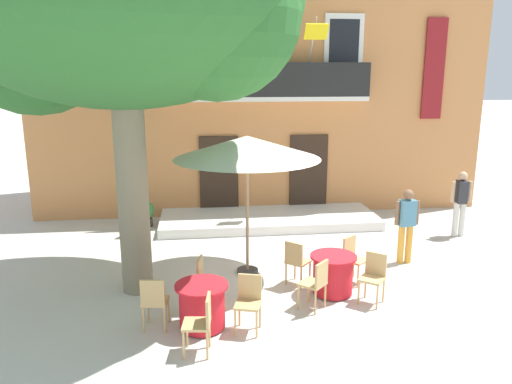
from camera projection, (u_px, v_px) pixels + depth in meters
The scene contains 18 objects.
ground_plane at pixel (335, 282), 9.86m from camera, with size 120.00×120.00×0.00m, color beige.
building_facade at pixel (256, 82), 15.63m from camera, with size 13.00×5.09×7.50m.
entrance_step_platform at pixel (269, 219), 13.58m from camera, with size 5.86×2.05×0.25m, color silver.
plane_tree at pixel (116, 6), 8.35m from camera, with size 6.35×5.57×7.13m.
cafe_table_near_tree at pixel (333, 274), 9.24m from camera, with size 0.86×0.86×0.76m.
cafe_chair_near_tree_0 at pixel (374, 275), 8.88m from camera, with size 0.56×0.56×0.91m.
cafe_chair_near_tree_1 at pixel (353, 256), 9.77m from camera, with size 0.56×0.56×0.91m.
cafe_chair_near_tree_2 at pixel (296, 260), 9.57m from camera, with size 0.57×0.57×0.91m.
cafe_chair_near_tree_3 at pixel (316, 281), 8.58m from camera, with size 0.57×0.57×0.91m.
cafe_table_middle at pixel (202, 306), 8.00m from camera, with size 0.86×0.86×0.76m.
cafe_chair_middle_0 at pixel (206, 279), 8.70m from camera, with size 0.47×0.47×0.91m.
cafe_chair_middle_1 at pixel (154, 300), 7.90m from camera, with size 0.45×0.45×0.91m.
cafe_chair_middle_2 at pixel (201, 321), 7.24m from camera, with size 0.45×0.45×0.91m.
cafe_chair_middle_3 at pixel (249, 299), 7.92m from camera, with size 0.50×0.50×0.91m.
cafe_umbrella at pixel (247, 148), 9.68m from camera, with size 2.90×2.90×2.85m.
ground_planter_left at pixel (147, 212), 13.32m from camera, with size 0.36×0.36×0.70m.
pedestrian_near_entrance at pixel (406, 222), 10.63m from camera, with size 0.53×0.28×1.64m.
pedestrian_mid_plaza at pixel (461, 200), 12.39m from camera, with size 0.53×0.37×1.66m.
Camera 1 is at (-2.64, -8.91, 4.06)m, focal length 34.87 mm.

